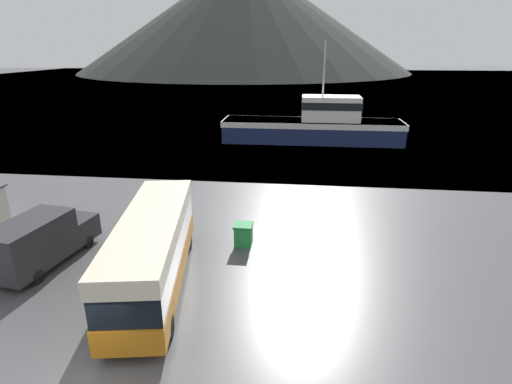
{
  "coord_description": "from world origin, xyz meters",
  "views": [
    {
      "loc": [
        6.55,
        -8.99,
        10.28
      ],
      "look_at": [
        3.89,
        13.69,
        2.0
      ],
      "focal_mm": 28.0,
      "sensor_mm": 36.0,
      "label": 1
    }
  ],
  "objects_px": {
    "delivery_van": "(41,240)",
    "storage_bin": "(243,234)",
    "fishing_boat": "(315,125)",
    "tour_bus": "(153,248)"
  },
  "relations": [
    {
      "from": "delivery_van",
      "to": "storage_bin",
      "type": "height_order",
      "value": "delivery_van"
    },
    {
      "from": "delivery_van",
      "to": "fishing_boat",
      "type": "xyz_separation_m",
      "value": [
        14.07,
        29.81,
        0.58
      ]
    },
    {
      "from": "fishing_boat",
      "to": "storage_bin",
      "type": "bearing_deg",
      "value": 170.15
    },
    {
      "from": "tour_bus",
      "to": "delivery_van",
      "type": "height_order",
      "value": "tour_bus"
    },
    {
      "from": "tour_bus",
      "to": "storage_bin",
      "type": "height_order",
      "value": "tour_bus"
    },
    {
      "from": "storage_bin",
      "to": "fishing_boat",
      "type": "bearing_deg",
      "value": 80.45
    },
    {
      "from": "fishing_boat",
      "to": "delivery_van",
      "type": "bearing_deg",
      "value": 154.43
    },
    {
      "from": "tour_bus",
      "to": "delivery_van",
      "type": "relative_size",
      "value": 1.69
    },
    {
      "from": "fishing_boat",
      "to": "storage_bin",
      "type": "xyz_separation_m",
      "value": [
        -4.46,
        -26.52,
        -1.31
      ]
    },
    {
      "from": "delivery_van",
      "to": "fishing_boat",
      "type": "bearing_deg",
      "value": 72.87
    }
  ]
}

